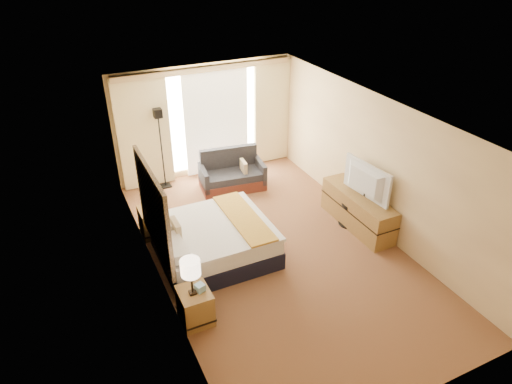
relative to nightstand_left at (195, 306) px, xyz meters
name	(u,v)px	position (x,y,z in m)	size (l,w,h in m)	color
floor	(274,249)	(1.87, 1.05, -0.28)	(4.20, 7.00, 0.02)	#542418
ceiling	(278,115)	(1.87, 1.05, 2.33)	(4.20, 7.00, 0.02)	silver
wall_back	(205,120)	(1.87, 4.55, 1.02)	(4.20, 0.02, 2.60)	beige
wall_front	(424,328)	(1.87, -2.45, 1.02)	(4.20, 0.02, 2.60)	beige
wall_left	(154,216)	(-0.23, 1.05, 1.02)	(0.02, 7.00, 2.60)	beige
wall_right	(375,164)	(3.97, 1.05, 1.02)	(0.02, 7.00, 2.60)	beige
headboard	(153,211)	(-0.19, 1.25, 1.01)	(0.06, 1.85, 1.50)	black
nightstand_left	(195,306)	(0.00, 0.00, 0.00)	(0.45, 0.52, 0.55)	olive
nightstand_right	(153,221)	(0.00, 2.50, 0.00)	(0.45, 0.52, 0.55)	olive
media_dresser	(358,210)	(3.70, 1.05, 0.07)	(0.50, 1.80, 0.70)	olive
window	(216,118)	(2.12, 4.52, 1.04)	(2.30, 0.02, 2.30)	white
curtains	(207,117)	(1.87, 4.44, 1.13)	(4.12, 0.19, 2.56)	#FAEDB0
bed	(214,240)	(0.81, 1.33, 0.07)	(1.92, 1.75, 0.93)	black
loveseat	(232,176)	(2.08, 3.54, 0.02)	(1.49, 0.93, 0.88)	#5D261A
floor_lamp	(160,133)	(0.72, 4.23, 1.03)	(0.23, 0.23, 1.85)	black
desk_chair	(354,206)	(3.67, 1.14, 0.14)	(0.45, 0.45, 0.93)	black
lamp_left	(190,268)	(-0.03, -0.03, 0.74)	(0.28, 0.28, 0.60)	black
lamp_right	(148,189)	(-0.02, 2.44, 0.73)	(0.28, 0.28, 0.59)	black
tissue_box	(200,288)	(0.09, -0.02, 0.33)	(0.13, 0.13, 0.11)	#7EACC3
telephone	(152,212)	(-0.02, 2.32, 0.31)	(0.18, 0.14, 0.07)	black
television	(362,182)	(3.65, 0.97, 0.76)	(1.17, 0.15, 0.67)	black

